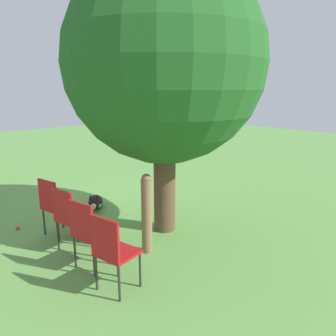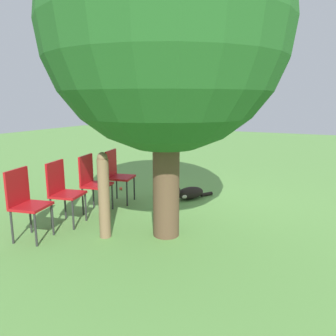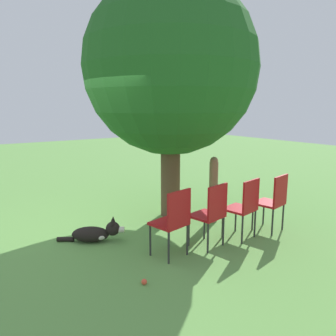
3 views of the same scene
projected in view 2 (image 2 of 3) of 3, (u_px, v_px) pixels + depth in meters
ground_plane at (207, 213)px, 5.54m from camera, size 30.00×30.00×0.00m
oak_tree at (166, 30)px, 4.10m from camera, size 3.13×3.13×4.32m
dog at (187, 193)px, 6.28m from camera, size 0.67×0.91×0.39m
fence_post at (104, 195)px, 4.47m from camera, size 0.16×0.16×1.20m
red_chair_0 at (117, 172)px, 6.06m from camera, size 0.50×0.51×0.98m
red_chair_1 at (92, 180)px, 5.51m from camera, size 0.50×0.51×0.98m
red_chair_2 at (62, 188)px, 4.97m from camera, size 0.50×0.51×0.98m
red_chair_3 at (25, 199)px, 4.42m from camera, size 0.50×0.51×0.98m
tennis_ball at (121, 189)px, 6.96m from camera, size 0.07×0.07×0.07m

